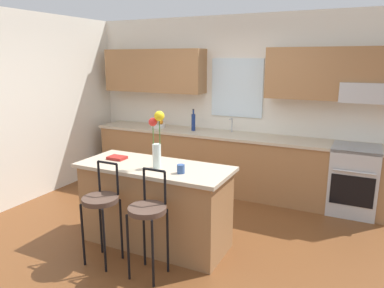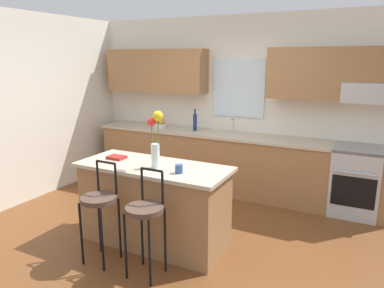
{
  "view_description": "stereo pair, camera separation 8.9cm",
  "coord_description": "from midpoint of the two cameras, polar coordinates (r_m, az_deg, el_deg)",
  "views": [
    {
      "loc": [
        1.84,
        -3.41,
        2.05
      ],
      "look_at": [
        -0.08,
        0.55,
        1.0
      ],
      "focal_mm": 33.62,
      "sensor_mm": 36.0,
      "label": 1
    },
    {
      "loc": [
        1.92,
        -3.37,
        2.05
      ],
      "look_at": [
        -0.08,
        0.55,
        1.0
      ],
      "focal_mm": 33.62,
      "sensor_mm": 36.0,
      "label": 2
    }
  ],
  "objects": [
    {
      "name": "ground_plane",
      "position": [
        4.38,
        -1.82,
        -14.47
      ],
      "size": [
        14.0,
        14.0,
        0.0
      ],
      "primitive_type": "plane",
      "color": "brown"
    },
    {
      "name": "wall_left",
      "position": [
        5.81,
        -23.16,
        5.43
      ],
      "size": [
        0.12,
        4.6,
        2.7
      ],
      "primitive_type": "cube",
      "color": "silver",
      "rests_on": "ground"
    },
    {
      "name": "back_wall_assembly",
      "position": [
        5.7,
        8.13,
        7.87
      ],
      "size": [
        5.6,
        0.5,
        2.7
      ],
      "color": "silver",
      "rests_on": "ground"
    },
    {
      "name": "counter_run",
      "position": [
        5.65,
        6.51,
        -2.96
      ],
      "size": [
        4.56,
        0.64,
        0.92
      ],
      "color": "#996B42",
      "rests_on": "ground"
    },
    {
      "name": "sink_faucet",
      "position": [
        5.65,
        7.0,
        3.23
      ],
      "size": [
        0.02,
        0.13,
        0.23
      ],
      "color": "#B7BABC",
      "rests_on": "counter_run"
    },
    {
      "name": "oven_range",
      "position": [
        5.31,
        24.88,
        -5.32
      ],
      "size": [
        0.6,
        0.64,
        0.92
      ],
      "color": "#B7BABC",
      "rests_on": "ground"
    },
    {
      "name": "kitchen_island",
      "position": [
        4.08,
        -5.44,
        -9.5
      ],
      "size": [
        1.7,
        0.71,
        0.92
      ],
      "color": "#996B42",
      "rests_on": "ground"
    },
    {
      "name": "bar_stool_near",
      "position": [
        3.75,
        -13.8,
        -9.11
      ],
      "size": [
        0.36,
        0.36,
        1.04
      ],
      "color": "black",
      "rests_on": "ground"
    },
    {
      "name": "bar_stool_middle",
      "position": [
        3.44,
        -6.7,
        -10.93
      ],
      "size": [
        0.36,
        0.36,
        1.04
      ],
      "color": "black",
      "rests_on": "ground"
    },
    {
      "name": "flower_vase",
      "position": [
        3.75,
        -5.15,
        0.89
      ],
      "size": [
        0.17,
        0.1,
        0.61
      ],
      "color": "silver",
      "rests_on": "kitchen_island"
    },
    {
      "name": "mug_ceramic",
      "position": [
        3.63,
        -1.39,
        -3.95
      ],
      "size": [
        0.08,
        0.08,
        0.09
      ],
      "primitive_type": "cylinder",
      "color": "#33518C",
      "rests_on": "kitchen_island"
    },
    {
      "name": "cookbook",
      "position": [
        4.23,
        -11.28,
        -2.09
      ],
      "size": [
        0.2,
        0.15,
        0.03
      ],
      "primitive_type": "cube",
      "color": "maroon",
      "rests_on": "kitchen_island"
    },
    {
      "name": "fruit_bowl_oranges",
      "position": [
        6.08,
        -4.66,
        3.08
      ],
      "size": [
        0.24,
        0.24,
        0.13
      ],
      "color": "silver",
      "rests_on": "counter_run"
    },
    {
      "name": "bottle_olive_oil",
      "position": [
        5.75,
        0.92,
        3.53
      ],
      "size": [
        0.06,
        0.06,
        0.35
      ],
      "color": "navy",
      "rests_on": "counter_run"
    }
  ]
}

